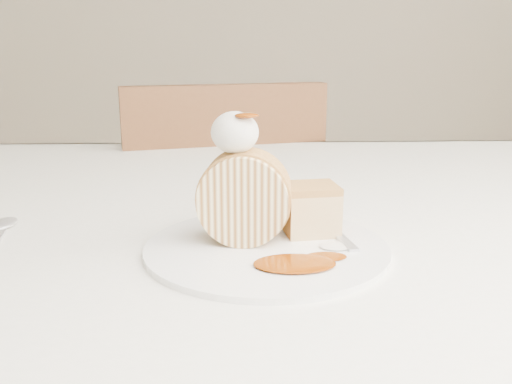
{
  "coord_description": "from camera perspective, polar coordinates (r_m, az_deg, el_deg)",
  "views": [
    {
      "loc": [
        0.01,
        -0.5,
        0.95
      ],
      "look_at": [
        0.03,
        0.03,
        0.81
      ],
      "focal_mm": 40.0,
      "sensor_mm": 36.0,
      "label": 1
    }
  ],
  "objects": [
    {
      "name": "whipped_cream",
      "position": [
        0.55,
        -2.13,
        5.98
      ],
      "size": [
        0.05,
        0.05,
        0.04
      ],
      "primitive_type": "ellipsoid",
      "color": "white",
      "rests_on": "roulade_slice"
    },
    {
      "name": "caramel_pool",
      "position": [
        0.52,
        3.88,
        -7.13
      ],
      "size": [
        0.08,
        0.06,
        0.0
      ],
      "primitive_type": null,
      "rotation": [
        0.0,
        0.0,
        0.13
      ],
      "color": "#7A2F05",
      "rests_on": "plate"
    },
    {
      "name": "fork",
      "position": [
        0.6,
        8.05,
        -4.12
      ],
      "size": [
        0.04,
        0.14,
        0.0
      ],
      "primitive_type": "cube",
      "rotation": [
        0.0,
        0.0,
        0.16
      ],
      "color": "silver",
      "rests_on": "plate"
    },
    {
      "name": "plate",
      "position": [
        0.57,
        1.06,
        -5.63
      ],
      "size": [
        0.27,
        0.27,
        0.01
      ],
      "primitive_type": "cylinder",
      "rotation": [
        0.0,
        0.0,
        0.13
      ],
      "color": "white",
      "rests_on": "table"
    },
    {
      "name": "caramel_drizzle",
      "position": [
        0.54,
        -0.91,
        8.21
      ],
      "size": [
        0.02,
        0.02,
        0.01
      ],
      "primitive_type": "ellipsoid",
      "color": "#7A2F05",
      "rests_on": "whipped_cream"
    },
    {
      "name": "cake_chunk",
      "position": [
        0.6,
        5.5,
        -2.02
      ],
      "size": [
        0.06,
        0.06,
        0.04
      ],
      "primitive_type": "cube",
      "rotation": [
        0.0,
        0.0,
        0.13
      ],
      "color": "tan",
      "rests_on": "plate"
    },
    {
      "name": "chair_far",
      "position": [
        1.31,
        -3.8,
        -5.45
      ],
      "size": [
        0.49,
        0.49,
        0.87
      ],
      "rotation": [
        0.0,
        0.0,
        3.38
      ],
      "color": "brown",
      "rests_on": "ground"
    },
    {
      "name": "table",
      "position": [
        0.76,
        -2.53,
        -7.58
      ],
      "size": [
        1.4,
        0.9,
        0.75
      ],
      "color": "white",
      "rests_on": "ground"
    },
    {
      "name": "roulade_slice",
      "position": [
        0.56,
        -1.18,
        -0.58
      ],
      "size": [
        0.09,
        0.06,
        0.09
      ],
      "primitive_type": "cylinder",
      "rotation": [
        1.57,
        0.0,
        -0.12
      ],
      "color": "#FFEDB1",
      "rests_on": "plate"
    }
  ]
}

